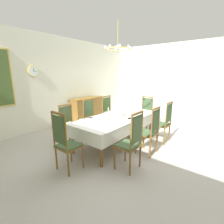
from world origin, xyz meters
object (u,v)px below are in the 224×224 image
(chair_head_west, at_px, (66,142))
(bowl_near_left, at_px, (111,112))
(bowl_near_right, at_px, (83,120))
(mounted_clock, at_px, (33,71))
(chair_north_b, at_px, (92,117))
(dining_table, at_px, (117,120))
(chair_south_c, at_px, (164,122))
(soup_tureen, at_px, (120,112))
(bowl_far_right, at_px, (131,119))
(candlestick_west, at_px, (108,115))
(chandelier, at_px, (118,49))
(candlestick_east, at_px, (125,109))
(sideboard, at_px, (87,108))
(bowl_far_left, at_px, (91,118))
(spoon_primary, at_px, (112,112))
(chair_south_b, at_px, (150,130))
(spoon_secondary, at_px, (78,122))
(chair_head_east, at_px, (145,112))
(chair_north_a, at_px, (69,124))
(chair_south_a, at_px, (131,141))
(chair_north_c, at_px, (109,112))

(chair_head_west, relative_size, bowl_near_left, 7.48)
(bowl_near_right, height_order, mounted_clock, mounted_clock)
(chair_north_b, bearing_deg, dining_table, 90.60)
(chair_south_c, relative_size, mounted_clock, 3.32)
(soup_tureen, height_order, bowl_far_right, soup_tureen)
(candlestick_west, relative_size, chandelier, 0.49)
(chair_head_west, relative_size, candlestick_east, 3.10)
(dining_table, height_order, bowl_near_left, bowl_near_left)
(dining_table, relative_size, sideboard, 1.73)
(candlestick_west, xyz_separation_m, bowl_near_left, (0.64, 0.43, -0.11))
(bowl_near_right, distance_m, bowl_far_left, 0.26)
(candlestick_west, distance_m, bowl_near_right, 0.64)
(chair_north_b, distance_m, chair_south_c, 2.09)
(bowl_far_left, relative_size, spoon_primary, 0.81)
(dining_table, distance_m, chandelier, 1.78)
(chair_south_b, distance_m, spoon_secondary, 1.70)
(chandelier, bearing_deg, sideboard, 63.94)
(soup_tureen, relative_size, sideboard, 0.17)
(chair_head_west, distance_m, bowl_near_right, 0.93)
(chandelier, bearing_deg, chair_head_east, -0.00)
(candlestick_west, relative_size, sideboard, 0.22)
(chair_north_b, height_order, sideboard, chair_north_b)
(chair_head_west, bearing_deg, bowl_near_right, 117.48)
(chair_south_c, xyz_separation_m, candlestick_east, (-0.47, 0.95, 0.31))
(spoon_secondary, distance_m, chandelier, 2.01)
(chair_head_west, bearing_deg, mounted_clock, 162.04)
(chair_head_west, xyz_separation_m, bowl_near_left, (1.92, 0.43, 0.15))
(chair_north_a, distance_m, spoon_primary, 1.33)
(bowl_near_right, relative_size, sideboard, 0.12)
(bowl_far_left, bearing_deg, chair_north_b, 44.45)
(bowl_near_left, bearing_deg, chair_south_c, -67.25)
(chair_south_c, height_order, chair_head_east, chair_south_c)
(chair_south_a, height_order, candlestick_east, chair_south_a)
(candlestick_west, distance_m, chandelier, 1.63)
(bowl_near_left, distance_m, spoon_secondary, 1.23)
(chair_north_a, height_order, candlestick_west, chair_north_a)
(chair_head_west, distance_m, chandelier, 2.48)
(chair_north_a, height_order, chair_north_b, chair_north_b)
(bowl_far_right, relative_size, mounted_clock, 0.55)
(chair_south_c, relative_size, bowl_near_right, 6.83)
(chair_north_c, bearing_deg, spoon_primary, 46.59)
(bowl_near_left, height_order, sideboard, sideboard)
(soup_tureen, bearing_deg, spoon_primary, 61.31)
(chair_north_a, xyz_separation_m, candlestick_west, (0.48, -0.95, 0.30))
(chair_head_west, distance_m, bowl_near_left, 1.97)
(candlestick_east, xyz_separation_m, chandelier, (-0.37, 0.00, 1.55))
(chair_north_a, xyz_separation_m, bowl_near_left, (1.11, -0.52, 0.19))
(chair_south_b, distance_m, chair_head_west, 1.90)
(chair_north_a, bearing_deg, chair_north_c, -179.90)
(chair_north_c, xyz_separation_m, chandelier, (-0.84, -0.95, 1.87))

